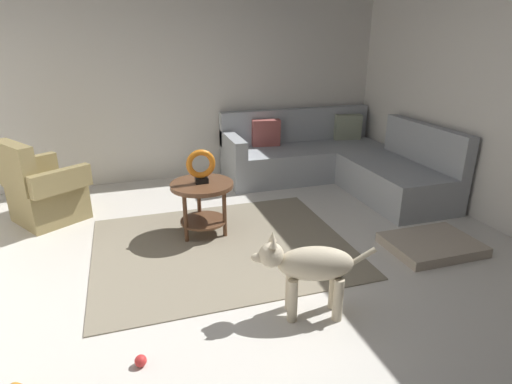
{
  "coord_description": "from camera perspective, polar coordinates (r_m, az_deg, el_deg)",
  "views": [
    {
      "loc": [
        -0.6,
        -2.7,
        1.85
      ],
      "look_at": [
        0.45,
        0.6,
        0.55
      ],
      "focal_mm": 29.4,
      "sensor_mm": 36.0,
      "label": 1
    }
  ],
  "objects": [
    {
      "name": "torus_sculpture",
      "position": [
        3.94,
        -7.51,
        3.59
      ],
      "size": [
        0.28,
        0.08,
        0.33
      ],
      "color": "black",
      "rests_on": "side_table"
    },
    {
      "name": "wall_back",
      "position": [
        5.69,
        -11.92,
        15.14
      ],
      "size": [
        6.0,
        0.12,
        2.7
      ],
      "primitive_type": "cube",
      "color": "silver",
      "rests_on": "ground_plane"
    },
    {
      "name": "sectional_couch",
      "position": [
        5.6,
        10.67,
        4.06
      ],
      "size": [
        2.2,
        2.25,
        0.88
      ],
      "color": "#9EA3A8",
      "rests_on": "ground_plane"
    },
    {
      "name": "dog_toy_ball",
      "position": [
        2.77,
        -15.42,
        -21.27
      ],
      "size": [
        0.07,
        0.07,
        0.07
      ],
      "primitive_type": "sphere",
      "color": "red",
      "rests_on": "ground_plane"
    },
    {
      "name": "ground_plane",
      "position": [
        3.36,
        -4.36,
        -13.98
      ],
      "size": [
        6.0,
        6.0,
        0.1
      ],
      "primitive_type": "cube",
      "color": "silver"
    },
    {
      "name": "area_rug",
      "position": [
        3.94,
        -4.64,
        -7.41
      ],
      "size": [
        2.3,
        1.9,
        0.01
      ],
      "primitive_type": "cube",
      "color": "gray",
      "rests_on": "ground_plane"
    },
    {
      "name": "dog",
      "position": [
        2.9,
        7.2,
        -10.09
      ],
      "size": [
        0.83,
        0.35,
        0.63
      ],
      "rotation": [
        0.0,
        0.0,
        1.29
      ],
      "color": "beige",
      "rests_on": "ground_plane"
    },
    {
      "name": "armchair",
      "position": [
        4.88,
        -27.03,
        -0.0
      ],
      "size": [
        0.94,
        1.0,
        0.88
      ],
      "rotation": [
        0.0,
        0.0,
        -0.99
      ],
      "color": "olive",
      "rests_on": "ground_plane"
    },
    {
      "name": "side_table",
      "position": [
        4.03,
        -7.31,
        -0.42
      ],
      "size": [
        0.6,
        0.6,
        0.54
      ],
      "color": "brown",
      "rests_on": "ground_plane"
    },
    {
      "name": "dog_bed_mat",
      "position": [
        4.2,
        22.79,
        -6.63
      ],
      "size": [
        0.8,
        0.6,
        0.09
      ],
      "primitive_type": "cube",
      "color": "#B2A38E",
      "rests_on": "ground_plane"
    }
  ]
}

